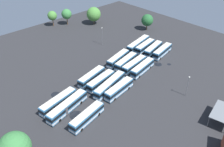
{
  "coord_description": "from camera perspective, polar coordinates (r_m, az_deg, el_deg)",
  "views": [
    {
      "loc": [
        -51.64,
        -51.79,
        49.83
      ],
      "look_at": [
        -1.67,
        1.33,
        1.47
      ],
      "focal_mm": 38.99,
      "sensor_mm": 36.0,
      "label": 1
    }
  ],
  "objects": [
    {
      "name": "lamp_post_mid_lot",
      "position": [
        80.76,
        17.31,
        -2.69
      ],
      "size": [
        0.56,
        0.28,
        7.39
      ],
      "color": "slate",
      "rests_on": "ground_plane"
    },
    {
      "name": "lamp_post_by_building",
      "position": [
        108.89,
        -2.33,
        8.91
      ],
      "size": [
        0.56,
        0.28,
        8.14
      ],
      "color": "slate",
      "rests_on": "ground_plane"
    },
    {
      "name": "bus_row2_slot0",
      "position": [
        90.8,
        7.13,
        1.32
      ],
      "size": [
        12.95,
        4.62,
        3.38
      ],
      "color": "teal",
      "rests_on": "ground_plane"
    },
    {
      "name": "bus_row1_slot2",
      "position": [
        83.17,
        -2.63,
        -1.77
      ],
      "size": [
        12.5,
        4.57,
        3.38
      ],
      "color": "teal",
      "rests_on": "ground_plane"
    },
    {
      "name": "bus_row3_slot3",
      "position": [
        107.88,
        6.17,
        6.91
      ],
      "size": [
        15.36,
        5.42,
        3.38
      ],
      "color": "teal",
      "rests_on": "ground_plane"
    },
    {
      "name": "tree_north_edge",
      "position": [
        131.27,
        -4.33,
        13.7
      ],
      "size": [
        7.4,
        7.4,
        9.17
      ],
      "color": "brown",
      "rests_on": "ground_plane"
    },
    {
      "name": "puddle_near_shelter",
      "position": [
        73.42,
        -8.44,
        -9.65
      ],
      "size": [
        3.93,
        3.93,
        0.01
      ],
      "primitive_type": "cylinder",
      "color": "black",
      "rests_on": "ground_plane"
    },
    {
      "name": "bus_row1_slot3",
      "position": [
        85.42,
        -4.79,
        -0.81
      ],
      "size": [
        12.36,
        5.03,
        3.38
      ],
      "color": "teal",
      "rests_on": "ground_plane"
    },
    {
      "name": "puddle_centre_drain",
      "position": [
        98.28,
        13.23,
        2.11
      ],
      "size": [
        1.57,
        1.57,
        0.01
      ],
      "primitive_type": "cylinder",
      "color": "black",
      "rests_on": "ground_plane"
    },
    {
      "name": "bus_row3_slot0",
      "position": [
        103.44,
        11.7,
        5.14
      ],
      "size": [
        12.56,
        4.65,
        3.38
      ],
      "color": "teal",
      "rests_on": "ground_plane"
    },
    {
      "name": "bus_row3_slot2",
      "position": [
        106.07,
        7.74,
        6.3
      ],
      "size": [
        12.25,
        4.53,
        3.38
      ],
      "color": "teal",
      "rests_on": "ground_plane"
    },
    {
      "name": "puddle_front_lane",
      "position": [
        97.35,
        10.75,
        2.12
      ],
      "size": [
        2.95,
        2.95,
        0.01
      ],
      "primitive_type": "cylinder",
      "color": "black",
      "rests_on": "ground_plane"
    },
    {
      "name": "ground_plane",
      "position": [
        88.49,
        1.37,
        -0.73
      ],
      "size": [
        128.58,
        128.58,
        0.0
      ],
      "primitive_type": "plane",
      "color": "#28282B"
    },
    {
      "name": "bus_row3_slot1",
      "position": [
        104.46,
        9.62,
        5.67
      ],
      "size": [
        12.51,
        5.1,
        3.38
      ],
      "color": "teal",
      "rests_on": "ground_plane"
    },
    {
      "name": "bus_row2_slot3",
      "position": [
        96.0,
        1.45,
        3.51
      ],
      "size": [
        12.81,
        5.36,
        3.38
      ],
      "color": "teal",
      "rests_on": "ground_plane"
    },
    {
      "name": "tree_northeast",
      "position": [
        132.06,
        -13.85,
        13.03
      ],
      "size": [
        4.8,
        4.8,
        8.03
      ],
      "color": "brown",
      "rests_on": "ground_plane"
    },
    {
      "name": "bus_row0_slot0",
      "position": [
        69.98,
        -5.87,
        -10.03
      ],
      "size": [
        12.51,
        4.83,
        3.38
      ],
      "color": "teal",
      "rests_on": "ground_plane"
    },
    {
      "name": "puddle_back_corner",
      "position": [
        82.2,
        -13.13,
        -4.81
      ],
      "size": [
        2.96,
        2.96,
        0.01
      ],
      "primitive_type": "cylinder",
      "color": "black",
      "rests_on": "ground_plane"
    },
    {
      "name": "tree_east_edge",
      "position": [
        132.33,
        -10.62,
        13.54
      ],
      "size": [
        5.25,
        5.25,
        8.42
      ],
      "color": "brown",
      "rests_on": "ground_plane"
    },
    {
      "name": "bus_row0_slot3",
      "position": [
        76.21,
        -12.46,
        -6.48
      ],
      "size": [
        13.44,
        4.92,
        3.38
      ],
      "color": "teal",
      "rests_on": "ground_plane"
    },
    {
      "name": "bus_row0_slot2",
      "position": [
        74.03,
        -10.43,
        -7.59
      ],
      "size": [
        15.34,
        5.92,
        3.38
      ],
      "color": "teal",
      "rests_on": "ground_plane"
    },
    {
      "name": "bus_row2_slot2",
      "position": [
        94.01,
        3.28,
        2.76
      ],
      "size": [
        12.5,
        4.93,
        3.38
      ],
      "color": "teal",
      "rests_on": "ground_plane"
    },
    {
      "name": "tree_south_edge",
      "position": [
        125.18,
        8.27,
        12.27
      ],
      "size": [
        5.89,
        5.89,
        8.06
      ],
      "color": "brown",
      "rests_on": "ground_plane"
    },
    {
      "name": "bus_row1_slot0",
      "position": [
        79.48,
        1.66,
        -3.65
      ],
      "size": [
        12.46,
        4.16,
        3.38
      ],
      "color": "teal",
      "rests_on": "ground_plane"
    },
    {
      "name": "bus_row2_slot1",
      "position": [
        92.36,
        5.21,
        2.06
      ],
      "size": [
        12.8,
        4.22,
        3.38
      ],
      "color": "teal",
      "rests_on": "ground_plane"
    },
    {
      "name": "bus_row1_slot1",
      "position": [
        81.23,
        -0.56,
        -2.71
      ],
      "size": [
        15.34,
        6.03,
        3.38
      ],
      "color": "teal",
      "rests_on": "ground_plane"
    }
  ]
}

